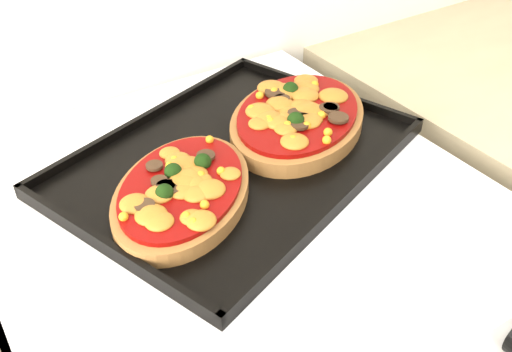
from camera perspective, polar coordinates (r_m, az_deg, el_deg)
baking_tray at (r=0.75m, az=-2.08°, el=2.04°), size 0.53×0.46×0.02m
pizza_left at (r=0.68m, az=-7.41°, el=-1.37°), size 0.27×0.27×0.03m
pizza_right at (r=0.81m, az=4.21°, el=5.94°), size 0.31×0.29×0.04m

